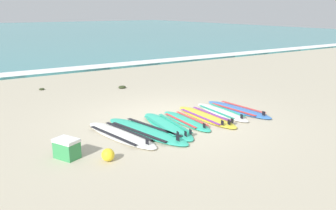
{
  "coord_description": "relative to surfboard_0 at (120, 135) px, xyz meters",
  "views": [
    {
      "loc": [
        -4.69,
        -7.09,
        2.72
      ],
      "look_at": [
        0.17,
        0.46,
        0.25
      ],
      "focal_mm": 37.62,
      "sensor_mm": 36.0,
      "label": 1
    }
  ],
  "objects": [
    {
      "name": "surfboard_6",
      "position": [
        3.59,
        0.09,
        0.0
      ],
      "size": [
        0.75,
        2.26,
        0.18
      ],
      "color": "#3875CC",
      "rests_on": "ground"
    },
    {
      "name": "beach_ball",
      "position": [
        -0.75,
        -1.07,
        0.09
      ],
      "size": [
        0.24,
        0.24,
        0.24
      ],
      "primitive_type": "sphere",
      "color": "yellow",
      "rests_on": "ground"
    },
    {
      "name": "surfboard_3",
      "position": [
        1.8,
        0.03,
        0.0
      ],
      "size": [
        0.52,
        1.92,
        0.18
      ],
      "color": "#2DB793",
      "rests_on": "ground"
    },
    {
      "name": "seaweed_clump_mid_sand",
      "position": [
        -0.32,
        5.64,
        -0.0
      ],
      "size": [
        0.19,
        0.15,
        0.07
      ],
      "primitive_type": "ellipsoid",
      "color": "#2D381E",
      "rests_on": "ground"
    },
    {
      "name": "cooler_box",
      "position": [
        -1.34,
        -0.52,
        0.16
      ],
      "size": [
        0.48,
        0.55,
        0.38
      ],
      "color": "#338C4C",
      "rests_on": "ground"
    },
    {
      "name": "surfboard_0",
      "position": [
        0.0,
        0.0,
        0.0
      ],
      "size": [
        1.02,
        2.39,
        0.18
      ],
      "color": "silver",
      "rests_on": "ground"
    },
    {
      "name": "surfboard_4",
      "position": [
        2.43,
        0.03,
        0.0
      ],
      "size": [
        0.57,
        2.24,
        0.18
      ],
      "color": "yellow",
      "rests_on": "ground"
    },
    {
      "name": "seaweed_clump_near_shoreline",
      "position": [
        2.13,
        4.36,
        0.01
      ],
      "size": [
        0.27,
        0.22,
        0.1
      ],
      "primitive_type": "ellipsoid",
      "color": "#2D381E",
      "rests_on": "ground"
    },
    {
      "name": "surfboard_2",
      "position": [
        1.2,
        -0.04,
        0.0
      ],
      "size": [
        0.81,
        2.34,
        0.18
      ],
      "color": "#2DB793",
      "rests_on": "ground"
    },
    {
      "name": "ground_plane",
      "position": [
        1.63,
        0.39,
        -0.04
      ],
      "size": [
        80.0,
        80.0,
        0.0
      ],
      "primitive_type": "plane",
      "color": "#B7AD93"
    },
    {
      "name": "wave_foam_strip",
      "position": [
        1.63,
        8.86,
        0.02
      ],
      "size": [
        80.0,
        1.12,
        0.11
      ],
      "primitive_type": "cube",
      "color": "white",
      "rests_on": "ground"
    },
    {
      "name": "surfboard_1",
      "position": [
        0.59,
        -0.08,
        -0.0
      ],
      "size": [
        1.17,
        2.65,
        0.18
      ],
      "color": "#2DB793",
      "rests_on": "ground"
    },
    {
      "name": "surfboard_5",
      "position": [
        3.04,
        0.14,
        0.0
      ],
      "size": [
        0.59,
        2.06,
        0.18
      ],
      "color": "silver",
      "rests_on": "ground"
    }
  ]
}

